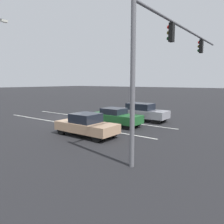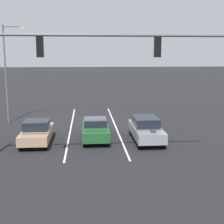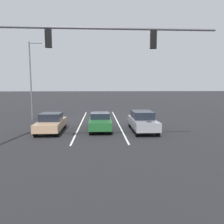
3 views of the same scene
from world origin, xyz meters
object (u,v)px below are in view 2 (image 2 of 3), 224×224
(traffic_signal_gantry, at_px, (43,64))
(street_lamp_right_shoulder, at_px, (8,68))
(car_darkgreen_midlane_front, at_px, (95,129))
(car_gray_leftlane_front, at_px, (146,129))
(car_tan_rightlane_front, at_px, (37,132))

(traffic_signal_gantry, bearing_deg, street_lamp_right_shoulder, -69.04)
(traffic_signal_gantry, height_order, street_lamp_right_shoulder, street_lamp_right_shoulder)
(car_darkgreen_midlane_front, bearing_deg, traffic_signal_gantry, 65.06)
(car_gray_leftlane_front, relative_size, street_lamp_right_shoulder, 0.56)
(car_darkgreen_midlane_front, bearing_deg, street_lamp_right_shoulder, -39.91)
(car_gray_leftlane_front, distance_m, car_darkgreen_midlane_front, 3.39)
(car_darkgreen_midlane_front, relative_size, street_lamp_right_shoulder, 0.53)
(car_gray_leftlane_front, distance_m, street_lamp_right_shoulder, 12.65)
(car_gray_leftlane_front, distance_m, car_tan_rightlane_front, 7.15)
(car_gray_leftlane_front, bearing_deg, street_lamp_right_shoulder, -31.78)
(car_gray_leftlane_front, relative_size, traffic_signal_gantry, 0.36)
(car_darkgreen_midlane_front, xyz_separation_m, street_lamp_right_shoulder, (6.91, -5.78, 3.90))
(car_tan_rightlane_front, relative_size, traffic_signal_gantry, 0.33)
(car_tan_rightlane_front, bearing_deg, street_lamp_right_shoulder, -63.55)
(car_darkgreen_midlane_front, height_order, traffic_signal_gantry, traffic_signal_gantry)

